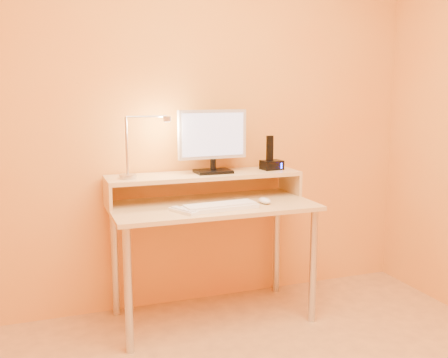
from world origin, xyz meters
name	(u,v)px	position (x,y,z in m)	size (l,w,h in m)	color
wall_back	(196,112)	(0.00, 1.50, 1.25)	(3.00, 0.04, 2.50)	gold
desk_leg_fl	(128,291)	(-0.55, 0.93, 0.35)	(0.04, 0.04, 0.69)	#BBBCC3
desk_leg_fr	(313,266)	(0.55, 0.93, 0.35)	(0.04, 0.04, 0.69)	#BBBCC3
desk_leg_bl	(115,261)	(-0.55, 1.43, 0.35)	(0.04, 0.04, 0.69)	#BBBCC3
desk_leg_br	(277,243)	(0.55, 1.43, 0.35)	(0.04, 0.04, 0.69)	#BBBCC3
desk_lower	(212,206)	(0.00, 1.18, 0.71)	(1.20, 0.60, 0.03)	tan
shelf_riser_left	(107,195)	(-0.59, 1.33, 0.79)	(0.02, 0.30, 0.14)	tan
shelf_riser_right	(290,182)	(0.59, 1.33, 0.79)	(0.02, 0.30, 0.14)	tan
desk_shelf	(204,175)	(0.00, 1.33, 0.87)	(1.20, 0.30, 0.03)	tan
monitor_foot	(213,171)	(0.06, 1.33, 0.89)	(0.22, 0.16, 0.02)	black
monitor_neck	(213,164)	(0.06, 1.33, 0.93)	(0.04, 0.04, 0.07)	black
monitor_panel	(212,134)	(0.06, 1.34, 1.12)	(0.44, 0.04, 0.30)	#B2B2B5
monitor_back	(211,134)	(0.06, 1.36, 1.12)	(0.40, 0.01, 0.25)	black
monitor_screen	(213,135)	(0.06, 1.32, 1.12)	(0.40, 0.00, 0.26)	#A9AED4
lamp_base	(128,176)	(-0.48, 1.30, 0.89)	(0.10, 0.10, 0.03)	#BBBCC3
lamp_post	(127,146)	(-0.48, 1.30, 1.07)	(0.01, 0.01, 0.33)	#BBBCC3
lamp_arm	(147,117)	(-0.36, 1.30, 1.24)	(0.01, 0.01, 0.24)	#BBBCC3
lamp_head	(167,119)	(-0.24, 1.30, 1.22)	(0.04, 0.04, 0.03)	#BBBCC3
lamp_bulb	(167,122)	(-0.24, 1.30, 1.20)	(0.03, 0.03, 0.00)	#FFEAC6
phone_dock	(272,165)	(0.46, 1.33, 0.91)	(0.13, 0.10, 0.06)	black
phone_handset	(270,148)	(0.44, 1.33, 1.02)	(0.04, 0.03, 0.16)	black
phone_led	(281,166)	(0.50, 1.28, 0.91)	(0.01, 0.00, 0.04)	#242EEC
keyboard	(220,207)	(0.00, 1.03, 0.73)	(0.43, 0.14, 0.02)	white
mouse	(265,201)	(0.30, 1.08, 0.74)	(0.06, 0.10, 0.04)	silver
remote_control	(183,211)	(-0.22, 1.02, 0.73)	(0.05, 0.20, 0.02)	white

